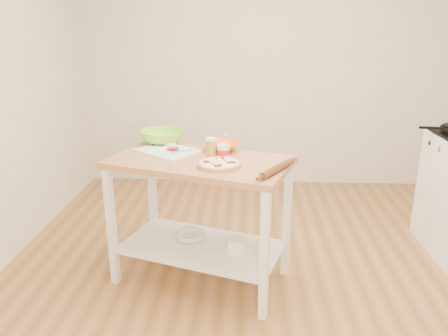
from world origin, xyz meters
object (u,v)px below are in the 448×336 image
at_px(pizza, 219,164).
at_px(rolling_pin, 277,169).
at_px(prep_island, 200,194).
at_px(cutting_board, 168,150).
at_px(beer_pint, 211,148).
at_px(orange_bowl, 221,146).
at_px(knife, 165,144).
at_px(green_bowl, 162,137).
at_px(yogurt_tub, 223,152).
at_px(spatula, 181,151).
at_px(shelf_glass_bowl, 190,236).
at_px(shelf_bin, 238,246).

xyz_separation_m(pizza, rolling_pin, (0.36, -0.09, 0.01)).
xyz_separation_m(prep_island, cutting_board, (-0.24, 0.17, 0.26)).
height_order(pizza, beer_pint, beer_pint).
height_order(prep_island, orange_bowl, orange_bowl).
relative_size(knife, beer_pint, 1.90).
relative_size(green_bowl, yogurt_tub, 1.77).
bearing_deg(spatula, yogurt_tub, -32.56).
distance_m(beer_pint, yogurt_tub, 0.08).
distance_m(cutting_board, spatula, 0.11).
distance_m(green_bowl, shelf_glass_bowl, 0.77).
relative_size(prep_island, shelf_glass_bowl, 6.28).
bearing_deg(orange_bowl, beer_pint, -104.71).
bearing_deg(orange_bowl, shelf_bin, -67.13).
bearing_deg(pizza, rolling_pin, -14.38).
bearing_deg(shelf_glass_bowl, pizza, -43.46).
bearing_deg(spatula, orange_bowl, 7.82).
distance_m(cutting_board, knife, 0.12).
xyz_separation_m(pizza, orange_bowl, (-0.01, 0.36, 0.01)).
bearing_deg(yogurt_tub, rolling_pin, -35.62).
bearing_deg(shelf_glass_bowl, knife, 131.64).
bearing_deg(beer_pint, orange_bowl, 75.29).
relative_size(prep_island, pizza, 4.75).
relative_size(cutting_board, shelf_bin, 4.67).
xyz_separation_m(orange_bowl, shelf_bin, (0.13, -0.31, -0.62)).
bearing_deg(cutting_board, orange_bowl, 44.07).
xyz_separation_m(orange_bowl, beer_pint, (-0.05, -0.21, 0.04)).
xyz_separation_m(orange_bowl, green_bowl, (-0.46, 0.17, 0.02)).
xyz_separation_m(prep_island, rolling_pin, (0.50, -0.24, 0.27)).
xyz_separation_m(prep_island, spatula, (-0.14, 0.12, 0.27)).
bearing_deg(orange_bowl, cutting_board, -173.14).
distance_m(knife, orange_bowl, 0.42).
bearing_deg(cutting_board, pizza, -2.49).
bearing_deg(shelf_glass_bowl, orange_bowl, 34.37).
bearing_deg(prep_island, orange_bowl, 58.85).
height_order(yogurt_tub, shelf_bin, yogurt_tub).
bearing_deg(green_bowl, orange_bowl, -20.43).
xyz_separation_m(prep_island, shelf_glass_bowl, (-0.09, 0.07, -0.36)).
bearing_deg(shelf_bin, prep_island, 161.37).
height_order(pizza, orange_bowl, orange_bowl).
distance_m(pizza, knife, 0.61).
bearing_deg(yogurt_tub, shelf_glass_bowl, 165.53).
bearing_deg(pizza, shelf_glass_bowl, 136.54).
height_order(pizza, spatula, pizza).
distance_m(spatula, beer_pint, 0.25).
distance_m(knife, beer_pint, 0.46).
bearing_deg(yogurt_tub, spatula, 159.33).
xyz_separation_m(prep_island, green_bowl, (-0.33, 0.39, 0.30)).
distance_m(beer_pint, rolling_pin, 0.49).
relative_size(orange_bowl, yogurt_tub, 1.37).
bearing_deg(cutting_board, prep_island, 1.77).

